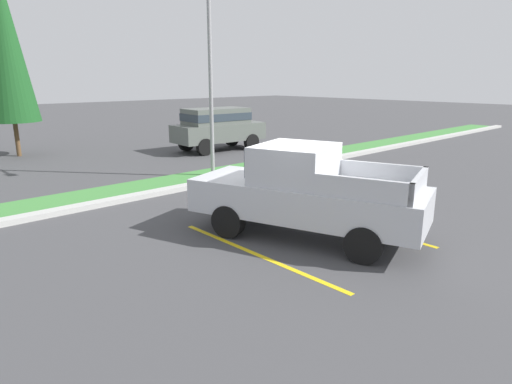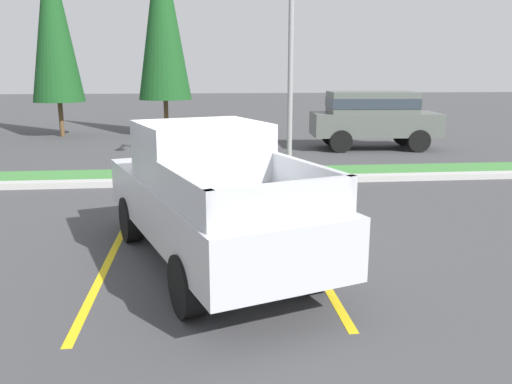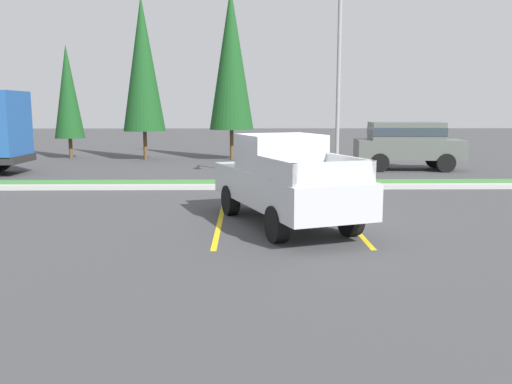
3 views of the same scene
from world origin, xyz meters
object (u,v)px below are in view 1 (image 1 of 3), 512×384
at_px(pickup_truck_main, 305,193).
at_px(street_light, 213,60).
at_px(suv_distant, 218,126).
at_px(cypress_tree_center, 3,38).

distance_m(pickup_truck_main, street_light, 7.41).
relative_size(pickup_truck_main, suv_distant, 1.18).
height_order(pickup_truck_main, cypress_tree_center, cypress_tree_center).
height_order(pickup_truck_main, suv_distant, same).
height_order(pickup_truck_main, street_light, street_light).
bearing_deg(suv_distant, street_light, -128.90).
bearing_deg(street_light, suv_distant, 51.10).
bearing_deg(cypress_tree_center, street_light, -68.03).
bearing_deg(pickup_truck_main, cypress_tree_center, 95.84).
relative_size(street_light, cypress_tree_center, 0.81).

